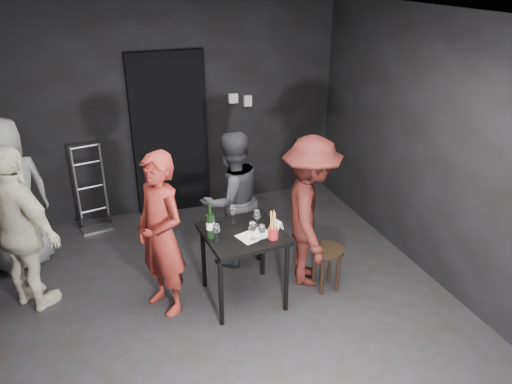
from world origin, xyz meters
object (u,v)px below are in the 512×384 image
object	(u,v)px
breadstick_cup	(273,225)
bystander_cream	(20,223)
stool	(327,257)
server_red	(161,230)
hand_truck	(95,213)
woman_black	(232,199)
tasting_table	(243,241)
man_maroon	(310,209)
wine_bottle	(210,225)
bystander_grey	(9,187)

from	to	relation	value
breadstick_cup	bystander_cream	bearing A→B (deg)	160.05
stool	server_red	size ratio (longest dim) A/B	0.28
hand_truck	breadstick_cup	world-z (taller)	hand_truck
stool	woman_black	xyz separation A→B (m)	(-0.74, 0.82, 0.39)
tasting_table	man_maroon	size ratio (longest dim) A/B	0.45
server_red	breadstick_cup	xyz separation A→B (m)	(0.97, -0.32, 0.04)
hand_truck	bystander_cream	world-z (taller)	bystander_cream
wine_bottle	breadstick_cup	size ratio (longest dim) A/B	1.11
woman_black	hand_truck	bearing A→B (deg)	-58.47
woman_black	tasting_table	bearing A→B (deg)	66.02
hand_truck	woman_black	distance (m)	2.00
man_maroon	wine_bottle	bearing A→B (deg)	112.90
stool	man_maroon	world-z (taller)	man_maroon
tasting_table	bystander_grey	distance (m)	2.54
stool	bystander_grey	distance (m)	3.36
server_red	wine_bottle	xyz separation A→B (m)	(0.44, -0.11, 0.03)
hand_truck	bystander_grey	size ratio (longest dim) A/B	0.58
server_red	wine_bottle	world-z (taller)	server_red
tasting_table	stool	xyz separation A→B (m)	(0.84, -0.13, -0.28)
server_red	woman_black	size ratio (longest dim) A/B	1.12
tasting_table	breadstick_cup	xyz separation A→B (m)	(0.22, -0.20, 0.23)
server_red	bystander_grey	xyz separation A→B (m)	(-1.35, 1.28, 0.09)
bystander_cream	bystander_grey	xyz separation A→B (m)	(-0.15, 0.81, 0.04)
tasting_table	breadstick_cup	size ratio (longest dim) A/B	2.53
tasting_table	wine_bottle	xyz separation A→B (m)	(-0.31, 0.01, 0.22)
bystander_grey	woman_black	bearing A→B (deg)	134.33
man_maroon	breadstick_cup	distance (m)	0.59
bystander_cream	bystander_grey	world-z (taller)	bystander_grey
woman_black	bystander_grey	size ratio (longest dim) A/B	0.81
stool	breadstick_cup	bearing A→B (deg)	-173.28
man_maroon	breadstick_cup	world-z (taller)	man_maroon
bystander_grey	man_maroon	bearing A→B (deg)	127.12
tasting_table	server_red	bearing A→B (deg)	171.02
man_maroon	bystander_cream	xyz separation A→B (m)	(-2.68, 0.50, 0.07)
man_maroon	bystander_cream	world-z (taller)	bystander_cream
woman_black	bystander_cream	xyz separation A→B (m)	(-2.05, -0.11, 0.14)
stool	breadstick_cup	xyz separation A→B (m)	(-0.62, -0.07, 0.51)
tasting_table	wine_bottle	size ratio (longest dim) A/B	2.29
bystander_cream	hand_truck	bearing A→B (deg)	-66.32
wine_bottle	breadstick_cup	xyz separation A→B (m)	(0.53, -0.21, 0.01)
wine_bottle	server_red	bearing A→B (deg)	165.98
server_red	stool	bearing A→B (deg)	54.17
server_red	woman_black	world-z (taller)	server_red
bystander_cream	wine_bottle	xyz separation A→B (m)	(1.64, -0.58, -0.03)
man_maroon	stool	bearing A→B (deg)	-134.35
hand_truck	woman_black	xyz separation A→B (m)	(1.40, -1.31, 0.55)
woman_black	man_maroon	size ratio (longest dim) A/B	0.91
hand_truck	tasting_table	world-z (taller)	hand_truck
hand_truck	bystander_grey	world-z (taller)	bystander_grey
server_red	woman_black	bearing A→B (deg)	97.07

